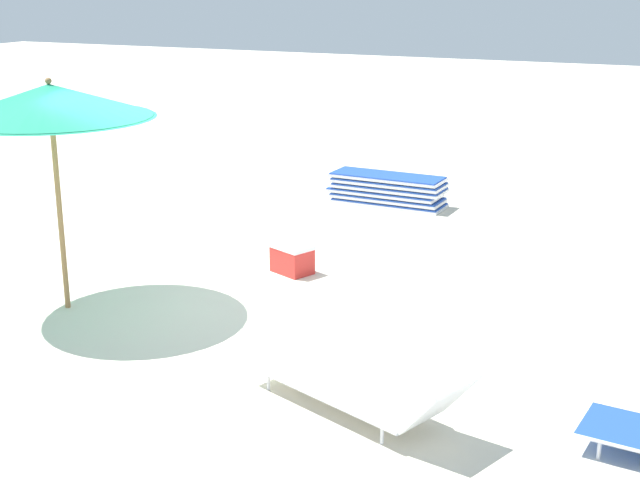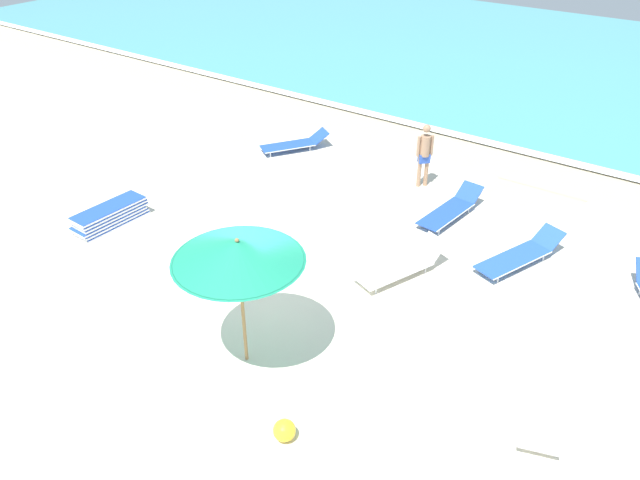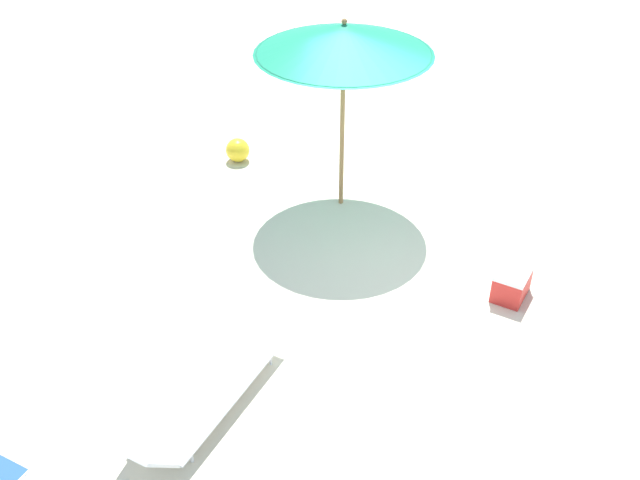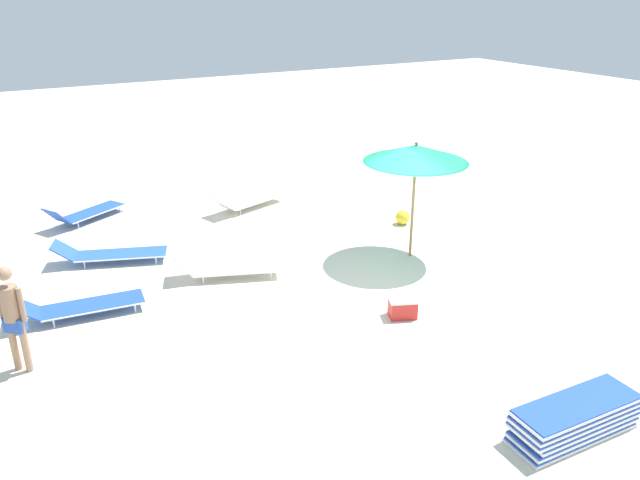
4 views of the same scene
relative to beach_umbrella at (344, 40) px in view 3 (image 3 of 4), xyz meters
The scene contains 5 objects.
ground_plane 2.89m from the beach_umbrella, 119.64° to the left, with size 60.00×60.00×0.16m.
beach_umbrella is the anchor object (origin of this frame).
sun_lounger_mid_beach_pair_a 4.57m from the beach_umbrella, 76.18° to the left, with size 1.31×2.19×0.61m.
beach_ball 2.89m from the beach_umbrella, 31.25° to the right, with size 0.36×0.36×0.36m.
cooler_box 3.49m from the beach_umbrella, 140.31° to the left, with size 0.52×0.60×0.37m.
Camera 3 is at (0.09, 6.93, 5.26)m, focal length 40.00 mm.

